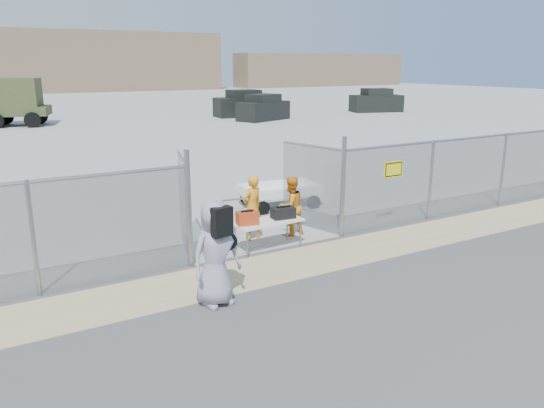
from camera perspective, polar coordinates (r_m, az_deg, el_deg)
ground at (r=10.77m, az=5.39°, el=-8.04°), size 160.00×160.00×0.00m
tarmac_inside at (r=50.56m, az=-23.64°, el=8.90°), size 160.00×80.00×0.01m
dirt_strip at (r=11.54m, az=2.50°, el=-6.36°), size 44.00×1.60×0.01m
distant_hills at (r=86.73m, az=-23.61°, el=13.88°), size 140.00×6.00×9.00m
chain_link_fence at (r=12.01m, az=0.00°, el=0.00°), size 40.00×0.20×2.20m
folding_table at (r=12.26m, az=-0.42°, el=-3.36°), size 1.66×0.76×0.69m
orange_bag at (r=11.87m, az=-2.68°, el=-1.52°), size 0.51×0.38×0.29m
black_duffel at (r=12.33m, az=1.21°, el=-0.95°), size 0.56×0.36×0.26m
security_worker_left at (r=12.83m, az=-2.13°, el=-0.41°), size 0.67×0.53×1.61m
security_worker_right at (r=13.17m, az=2.01°, el=-0.24°), size 0.80×0.67×1.51m
visitor at (r=9.40m, az=-6.11°, el=-5.31°), size 1.02×0.75×1.91m
utility_trailer at (r=15.94m, az=0.82°, el=1.00°), size 3.15×1.88×0.73m
parked_vehicle_near at (r=40.77m, az=-0.94°, el=10.33°), size 4.64×3.33×1.92m
parked_vehicle_mid at (r=43.72m, az=-3.07°, el=10.73°), size 4.78×2.48×2.09m
parked_vehicle_far at (r=48.94m, az=11.15°, el=10.87°), size 4.83×3.20×2.01m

